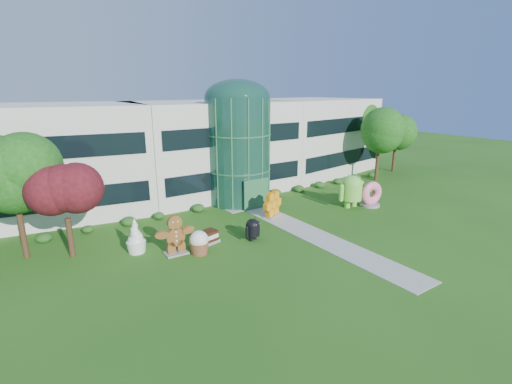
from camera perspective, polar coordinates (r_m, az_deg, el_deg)
ground at (r=27.35m, az=10.72°, el=-7.43°), size 140.00×140.00×0.00m
building at (r=40.36m, az=-7.26°, el=7.05°), size 46.00×15.00×9.30m
atrium at (r=35.14m, az=-2.78°, el=6.30°), size 6.00×6.00×9.80m
walkway at (r=28.67m, az=7.90°, el=-6.15°), size 2.40×20.00×0.04m
tree_red at (r=26.36m, az=-27.11°, el=-2.87°), size 4.00×4.00×6.00m
trees_backdrop at (r=36.11m, az=-3.60°, el=5.41°), size 52.00×8.00×8.40m
android_green at (r=35.03m, az=14.50°, el=0.53°), size 3.16×2.16×3.52m
android_black at (r=26.74m, az=-0.50°, el=-5.52°), size 1.92×1.59×1.87m
donut at (r=35.97m, az=17.21°, el=-0.22°), size 2.43×1.41×2.38m
gingerbread at (r=24.99m, az=-12.33°, el=-6.41°), size 2.99×1.23×2.73m
ice_cream_sandwich at (r=26.47m, az=-7.87°, el=-7.03°), size 2.21×1.46×0.91m
honeycomb at (r=31.51m, az=2.54°, el=-2.04°), size 2.78×1.87×2.06m
froyo at (r=25.96m, az=-18.04°, el=-6.43°), size 1.79×1.79×2.35m
cupcake at (r=24.94m, az=-8.76°, el=-7.65°), size 1.39×1.39×1.62m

